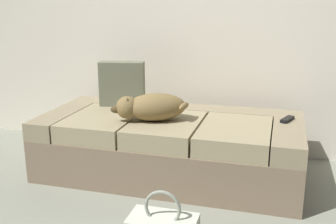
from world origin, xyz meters
TOP-DOWN VIEW (x-y plane):
  - couch at (0.00, 1.14)m, footprint 1.80×0.85m
  - dog_tan at (-0.10, 1.03)m, footprint 0.52×0.38m
  - tv_remote at (0.79, 1.27)m, footprint 0.10×0.16m
  - throw_pillow at (-0.45, 1.37)m, footprint 0.36×0.18m

SIDE VIEW (x-z plane):
  - couch at x=0.00m, z-range 0.00..0.42m
  - tv_remote at x=0.79m, z-range 0.43..0.45m
  - dog_tan at x=-0.10m, z-range 0.43..0.61m
  - throw_pillow at x=-0.45m, z-range 0.43..0.77m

